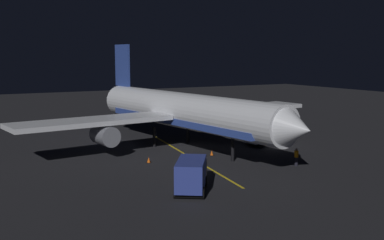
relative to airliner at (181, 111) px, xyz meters
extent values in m
cube|color=black|center=(-0.08, 0.62, -4.30)|extent=(180.00, 180.00, 0.20)
cube|color=gold|center=(1.57, 4.62, -4.19)|extent=(4.28, 26.83, 0.01)
cylinder|color=white|center=(-0.08, 0.62, 0.19)|extent=(7.95, 31.71, 4.02)
cube|color=#2D479E|center=(-0.08, 0.62, -0.91)|extent=(7.16, 27.00, 0.72)
cone|color=white|center=(-2.22, 17.42, 0.19)|extent=(4.31, 3.68, 3.94)
cone|color=white|center=(2.13, -16.77, 0.19)|extent=(4.19, 5.24, 3.61)
cube|color=#2D479E|center=(1.78, -13.99, 5.05)|extent=(0.81, 3.62, 5.70)
cube|color=white|center=(-10.41, -2.28, -0.41)|extent=(17.68, 6.93, 0.50)
cylinder|color=slate|center=(-9.71, -0.98, -1.81)|extent=(2.49, 3.44, 2.10)
cube|color=white|center=(10.65, 0.40, -0.41)|extent=(17.68, 6.93, 0.50)
cylinder|color=slate|center=(9.64, 1.48, -1.81)|extent=(2.49, 3.44, 2.10)
cylinder|color=black|center=(-1.17, 9.20, -3.01)|extent=(0.40, 0.40, 2.38)
cylinder|color=black|center=(-2.14, -2.23, -3.01)|extent=(0.40, 0.40, 2.38)
cylinder|color=black|center=(2.64, -1.63, -3.01)|extent=(0.40, 0.40, 2.38)
cube|color=navy|center=(7.84, 16.92, -2.67)|extent=(4.38, 5.09, 2.14)
cube|color=#38383D|center=(6.02, 14.22, -3.00)|extent=(2.66, 2.61, 1.50)
cylinder|color=black|center=(6.92, 15.55, -3.75)|extent=(2.42, 2.04, 0.90)
cylinder|color=black|center=(8.77, 18.29, -3.75)|extent=(2.42, 2.04, 0.90)
cube|color=silver|center=(-9.27, 3.80, -2.76)|extent=(4.79, 2.64, 1.97)
cube|color=#38383D|center=(-12.44, 3.42, -3.00)|extent=(2.03, 2.20, 1.50)
cylinder|color=black|center=(-10.86, 3.61, -3.75)|extent=(1.17, 2.40, 0.90)
cylinder|color=black|center=(-7.69, 3.99, -3.75)|extent=(1.17, 2.40, 0.90)
cylinder|color=black|center=(-5.45, 13.89, -3.77)|extent=(0.32, 0.32, 0.85)
cylinder|color=orange|center=(-5.45, 13.89, -3.02)|extent=(0.40, 0.40, 0.65)
sphere|color=tan|center=(-5.45, 13.89, -2.58)|extent=(0.24, 0.24, 0.24)
cone|color=#EA590F|center=(-8.49, 3.64, -3.92)|extent=(0.36, 0.36, 0.55)
cube|color=black|center=(-8.49, 3.64, -4.18)|extent=(0.50, 0.50, 0.03)
cone|color=#EA590F|center=(-0.74, 5.81, -3.92)|extent=(0.36, 0.36, 0.55)
cube|color=black|center=(-0.74, 5.81, -4.18)|extent=(0.50, 0.50, 0.03)
cone|color=#EA590F|center=(6.57, 5.74, -3.92)|extent=(0.36, 0.36, 0.55)
cube|color=black|center=(6.57, 5.74, -4.18)|extent=(0.50, 0.50, 0.03)
camera|label=1|loc=(25.32, 48.94, 6.54)|focal=44.85mm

